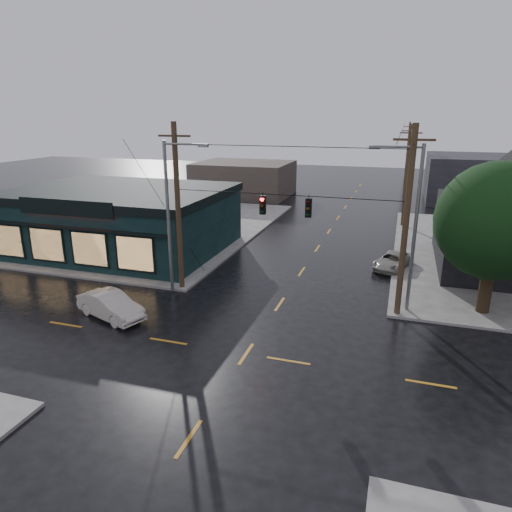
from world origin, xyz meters
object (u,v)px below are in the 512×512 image
(corner_tree, at_px, (496,222))
(utility_pole_nw, at_px, (182,289))
(sedan_cream, at_px, (111,305))
(suv_silver, at_px, (393,261))
(utility_pole_ne, at_px, (397,315))

(corner_tree, distance_m, utility_pole_nw, 18.31)
(utility_pole_nw, relative_size, sedan_cream, 2.39)
(suv_silver, bearing_deg, utility_pole_ne, -68.60)
(sedan_cream, distance_m, suv_silver, 19.34)
(utility_pole_nw, relative_size, utility_pole_ne, 1.00)
(utility_pole_ne, relative_size, suv_silver, 2.49)
(corner_tree, bearing_deg, suv_silver, 127.68)
(sedan_cream, bearing_deg, corner_tree, -51.07)
(utility_pole_nw, distance_m, utility_pole_ne, 13.00)
(corner_tree, distance_m, suv_silver, 9.37)
(utility_pole_ne, height_order, suv_silver, utility_pole_ne)
(suv_silver, bearing_deg, utility_pole_nw, -129.20)
(corner_tree, distance_m, utility_pole_ne, 7.06)
(utility_pole_nw, bearing_deg, utility_pole_ne, 0.00)
(sedan_cream, height_order, suv_silver, sedan_cream)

